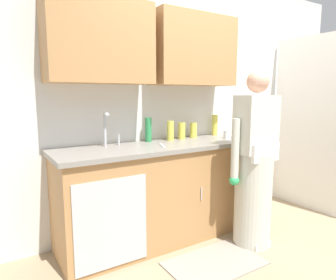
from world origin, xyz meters
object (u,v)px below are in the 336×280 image
(cup_by_sink, at_px, (227,134))
(bottle_water_tall, at_px, (215,125))
(bottle_cleaner_spray, at_px, (182,131))
(bottle_dish_liquid, at_px, (193,130))
(bottle_soap, at_px, (148,130))
(person_at_sink, at_px, (254,173))
(bottle_water_short, at_px, (170,131))
(knife_on_counter, at_px, (162,145))
(sink, at_px, (116,150))

(cup_by_sink, bearing_deg, bottle_water_tall, 76.56)
(bottle_cleaner_spray, distance_m, bottle_dish_liquid, 0.18)
(bottle_soap, bearing_deg, person_at_sink, -47.40)
(bottle_soap, height_order, bottle_water_short, bottle_soap)
(bottle_soap, bearing_deg, bottle_dish_liquid, -0.42)
(knife_on_counter, bearing_deg, sink, -79.12)
(bottle_water_tall, height_order, bottle_cleaner_spray, bottle_water_tall)
(bottle_cleaner_spray, bearing_deg, knife_on_counter, -148.48)
(person_at_sink, bearing_deg, bottle_water_tall, 76.34)
(bottle_water_tall, bearing_deg, bottle_cleaner_spray, -173.59)
(knife_on_counter, bearing_deg, bottle_dish_liquid, 136.10)
(bottle_water_short, xyz_separation_m, bottle_dish_liquid, (0.33, 0.05, -0.02))
(sink, relative_size, bottle_water_short, 2.49)
(sink, bearing_deg, cup_by_sink, -2.84)
(bottle_water_tall, distance_m, bottle_dish_liquid, 0.33)
(cup_by_sink, bearing_deg, bottle_soap, 162.78)
(bottle_water_tall, xyz_separation_m, knife_on_counter, (-0.89, -0.29, -0.11))
(knife_on_counter, bearing_deg, bottle_water_tall, 129.07)
(bottle_water_tall, distance_m, bottle_water_short, 0.66)
(bottle_soap, height_order, bottle_water_tall, bottle_soap)
(bottle_water_tall, relative_size, bottle_water_short, 1.17)
(sink, distance_m, bottle_dish_liquid, 1.01)
(bottle_water_tall, relative_size, cup_by_sink, 2.73)
(bottle_soap, height_order, cup_by_sink, bottle_soap)
(bottle_soap, xyz_separation_m, cup_by_sink, (0.82, -0.25, -0.08))
(bottle_water_tall, bearing_deg, knife_on_counter, -161.78)
(bottle_soap, height_order, bottle_dish_liquid, bottle_soap)
(person_at_sink, relative_size, bottle_cleaner_spray, 9.29)
(bottle_water_tall, bearing_deg, bottle_soap, -178.38)
(person_at_sink, bearing_deg, bottle_soap, 132.60)
(bottle_water_tall, bearing_deg, cup_by_sink, -103.44)
(bottle_cleaner_spray, distance_m, cup_by_sink, 0.49)
(bottle_water_tall, distance_m, bottle_cleaner_spray, 0.51)
(bottle_water_tall, relative_size, bottle_cleaner_spray, 1.35)
(sink, height_order, bottle_soap, sink)
(knife_on_counter, bearing_deg, bottle_soap, -159.53)
(sink, bearing_deg, person_at_sink, -26.65)
(bottle_soap, relative_size, cup_by_sink, 2.79)
(sink, distance_m, knife_on_counter, 0.43)
(bottle_water_short, bearing_deg, person_at_sink, -56.38)
(bottle_soap, distance_m, bottle_water_short, 0.23)
(bottle_cleaner_spray, distance_m, bottle_water_short, 0.16)
(bottle_soap, relative_size, knife_on_counter, 1.00)
(bottle_cleaner_spray, bearing_deg, sink, -168.82)
(bottle_cleaner_spray, height_order, cup_by_sink, bottle_cleaner_spray)
(bottle_dish_liquid, bearing_deg, bottle_cleaner_spray, -171.00)
(bottle_water_short, distance_m, bottle_dish_liquid, 0.33)
(bottle_water_tall, bearing_deg, sink, -170.63)
(person_at_sink, relative_size, knife_on_counter, 6.75)
(bottle_cleaner_spray, bearing_deg, cup_by_sink, -26.98)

